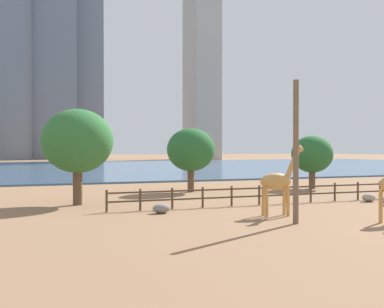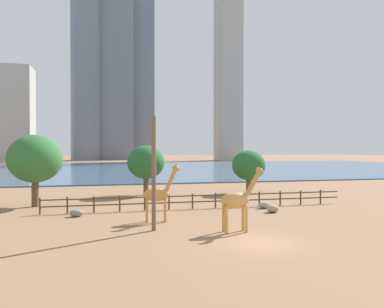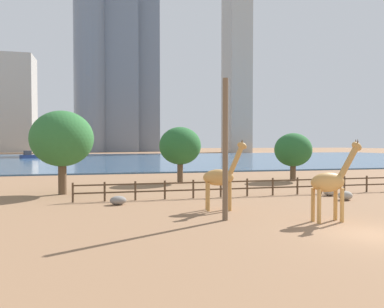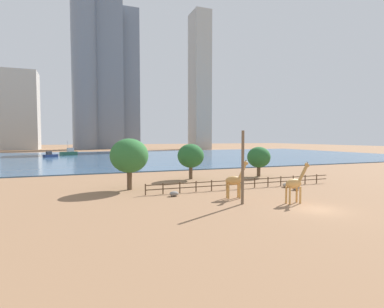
{
  "view_description": "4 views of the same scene",
  "coord_description": "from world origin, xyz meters",
  "px_view_note": "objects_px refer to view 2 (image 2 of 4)",
  "views": [
    {
      "loc": [
        -18.6,
        -15.9,
        3.73
      ],
      "look_at": [
        1.28,
        34.72,
        3.1
      ],
      "focal_mm": 45.0,
      "sensor_mm": 36.0,
      "label": 1
    },
    {
      "loc": [
        -8.17,
        -18.81,
        5.1
      ],
      "look_at": [
        0.99,
        19.9,
        4.54
      ],
      "focal_mm": 35.0,
      "sensor_mm": 36.0,
      "label": 2
    },
    {
      "loc": [
        -11.19,
        -13.46,
        3.87
      ],
      "look_at": [
        -1.75,
        25.28,
        2.73
      ],
      "focal_mm": 35.0,
      "sensor_mm": 36.0,
      "label": 3
    },
    {
      "loc": [
        -19.96,
        -20.73,
        6.43
      ],
      "look_at": [
        1.3,
        34.82,
        3.18
      ],
      "focal_mm": 28.0,
      "sensor_mm": 36.0,
      "label": 4
    }
  ],
  "objects_px": {
    "utility_pole": "(154,174)",
    "boulder_near_fence": "(77,213)",
    "tree_center_broad": "(146,162)",
    "tree_right_tall": "(35,159)",
    "boat_sailboat": "(52,163)",
    "giraffe_tall": "(158,194)",
    "giraffe_companion": "(238,200)",
    "tree_left_large": "(249,166)",
    "boulder_by_pole": "(273,209)",
    "boulder_small": "(264,205)",
    "boat_ferry": "(23,165)"
  },
  "relations": [
    {
      "from": "giraffe_tall",
      "to": "giraffe_companion",
      "type": "distance_m",
      "value": 6.05
    },
    {
      "from": "giraffe_companion",
      "to": "boulder_by_pole",
      "type": "bearing_deg",
      "value": 47.58
    },
    {
      "from": "tree_left_large",
      "to": "boat_ferry",
      "type": "height_order",
      "value": "tree_left_large"
    },
    {
      "from": "tree_center_broad",
      "to": "boat_ferry",
      "type": "bearing_deg",
      "value": 111.68
    },
    {
      "from": "boulder_near_fence",
      "to": "boat_ferry",
      "type": "bearing_deg",
      "value": 103.71
    },
    {
      "from": "boulder_by_pole",
      "to": "giraffe_companion",
      "type": "bearing_deg",
      "value": -130.97
    },
    {
      "from": "boulder_small",
      "to": "boat_ferry",
      "type": "bearing_deg",
      "value": 114.46
    },
    {
      "from": "boulder_near_fence",
      "to": "tree_right_tall",
      "type": "relative_size",
      "value": 0.16
    },
    {
      "from": "tree_left_large",
      "to": "boat_ferry",
      "type": "relative_size",
      "value": 1.12
    },
    {
      "from": "tree_center_broad",
      "to": "tree_right_tall",
      "type": "xyz_separation_m",
      "value": [
        -10.42,
        -6.15,
        0.6
      ]
    },
    {
      "from": "giraffe_companion",
      "to": "boat_ferry",
      "type": "bearing_deg",
      "value": 107.5
    },
    {
      "from": "boulder_by_pole",
      "to": "boat_sailboat",
      "type": "xyz_separation_m",
      "value": [
        -27.91,
        87.63,
        0.76
      ]
    },
    {
      "from": "boulder_near_fence",
      "to": "boulder_by_pole",
      "type": "bearing_deg",
      "value": -6.23
    },
    {
      "from": "giraffe_tall",
      "to": "tree_left_large",
      "type": "height_order",
      "value": "tree_left_large"
    },
    {
      "from": "utility_pole",
      "to": "boulder_small",
      "type": "bearing_deg",
      "value": 32.19
    },
    {
      "from": "boulder_by_pole",
      "to": "boulder_small",
      "type": "relative_size",
      "value": 0.98
    },
    {
      "from": "utility_pole",
      "to": "boulder_near_fence",
      "type": "height_order",
      "value": "utility_pole"
    },
    {
      "from": "utility_pole",
      "to": "boulder_by_pole",
      "type": "height_order",
      "value": "utility_pole"
    },
    {
      "from": "giraffe_companion",
      "to": "utility_pole",
      "type": "xyz_separation_m",
      "value": [
        -4.95,
        1.55,
        1.6
      ]
    },
    {
      "from": "giraffe_tall",
      "to": "boat_ferry",
      "type": "bearing_deg",
      "value": 115.18
    },
    {
      "from": "boulder_small",
      "to": "boat_sailboat",
      "type": "xyz_separation_m",
      "value": [
        -28.14,
        85.53,
        0.78
      ]
    },
    {
      "from": "boulder_near_fence",
      "to": "boulder_by_pole",
      "type": "relative_size",
      "value": 1.03
    },
    {
      "from": "boulder_by_pole",
      "to": "boat_sailboat",
      "type": "relative_size",
      "value": 0.16
    },
    {
      "from": "boulder_near_fence",
      "to": "boat_ferry",
      "type": "relative_size",
      "value": 0.23
    },
    {
      "from": "boulder_near_fence",
      "to": "boat_sailboat",
      "type": "bearing_deg",
      "value": 98.45
    },
    {
      "from": "giraffe_tall",
      "to": "tree_right_tall",
      "type": "relative_size",
      "value": 0.65
    },
    {
      "from": "giraffe_tall",
      "to": "utility_pole",
      "type": "bearing_deg",
      "value": -95.72
    },
    {
      "from": "boulder_near_fence",
      "to": "tree_left_large",
      "type": "relative_size",
      "value": 0.21
    },
    {
      "from": "boat_sailboat",
      "to": "boulder_small",
      "type": "bearing_deg",
      "value": 78.07
    },
    {
      "from": "giraffe_companion",
      "to": "tree_center_broad",
      "type": "height_order",
      "value": "tree_center_broad"
    },
    {
      "from": "giraffe_tall",
      "to": "boulder_small",
      "type": "xyz_separation_m",
      "value": [
        9.68,
        3.79,
        -1.62
      ]
    },
    {
      "from": "boulder_by_pole",
      "to": "tree_left_large",
      "type": "distance_m",
      "value": 13.43
    },
    {
      "from": "boulder_by_pole",
      "to": "tree_center_broad",
      "type": "height_order",
      "value": "tree_center_broad"
    },
    {
      "from": "tree_left_large",
      "to": "boulder_small",
      "type": "bearing_deg",
      "value": -104.98
    },
    {
      "from": "tree_right_tall",
      "to": "giraffe_companion",
      "type": "bearing_deg",
      "value": -44.39
    },
    {
      "from": "utility_pole",
      "to": "boulder_near_fence",
      "type": "bearing_deg",
      "value": 129.61
    },
    {
      "from": "utility_pole",
      "to": "tree_left_large",
      "type": "relative_size",
      "value": 1.45
    },
    {
      "from": "giraffe_tall",
      "to": "tree_right_tall",
      "type": "distance_m",
      "value": 13.53
    },
    {
      "from": "giraffe_tall",
      "to": "boulder_by_pole",
      "type": "relative_size",
      "value": 4.12
    },
    {
      "from": "giraffe_companion",
      "to": "tree_right_tall",
      "type": "distance_m",
      "value": 19.52
    },
    {
      "from": "boat_ferry",
      "to": "boulder_near_fence",
      "type": "bearing_deg",
      "value": -110.76
    },
    {
      "from": "giraffe_tall",
      "to": "utility_pole",
      "type": "distance_m",
      "value": 3.26
    },
    {
      "from": "boulder_by_pole",
      "to": "tree_center_broad",
      "type": "bearing_deg",
      "value": 122.08
    },
    {
      "from": "boulder_small",
      "to": "utility_pole",
      "type": "bearing_deg",
      "value": -147.81
    },
    {
      "from": "tree_center_broad",
      "to": "boulder_small",
      "type": "bearing_deg",
      "value": -52.8
    },
    {
      "from": "tree_left_large",
      "to": "boat_sailboat",
      "type": "xyz_separation_m",
      "value": [
        -30.99,
        74.87,
        -2.1
      ]
    },
    {
      "from": "utility_pole",
      "to": "boat_sailboat",
      "type": "xyz_separation_m",
      "value": [
        -17.79,
        92.04,
        -2.48
      ]
    },
    {
      "from": "utility_pole",
      "to": "boulder_small",
      "type": "distance_m",
      "value": 12.66
    },
    {
      "from": "giraffe_tall",
      "to": "boulder_small",
      "type": "relative_size",
      "value": 4.04
    },
    {
      "from": "giraffe_companion",
      "to": "tree_left_large",
      "type": "distance_m",
      "value": 20.5
    }
  ]
}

